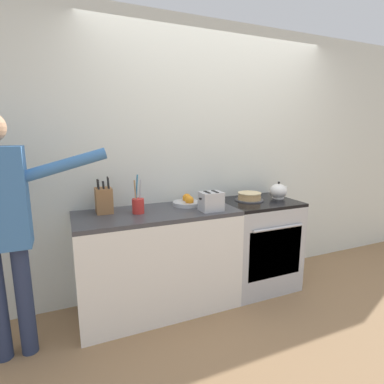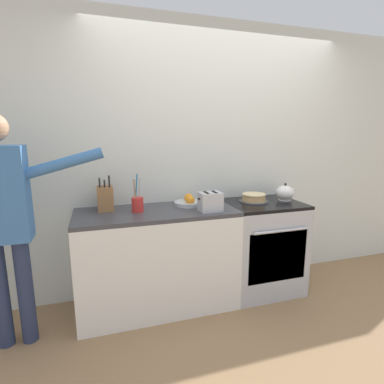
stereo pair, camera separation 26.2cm
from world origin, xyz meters
name	(u,v)px [view 1 (the left image)]	position (x,y,z in m)	size (l,w,h in m)	color
ground_plane	(242,306)	(0.00, 0.00, 0.00)	(16.00, 16.00, 0.00)	#93704C
wall_back	(213,159)	(0.00, 0.62, 1.30)	(8.00, 0.04, 2.60)	silver
counter_cabinet	(158,260)	(-0.70, 0.30, 0.45)	(1.38, 0.60, 0.90)	white
stove_range	(257,243)	(0.34, 0.30, 0.45)	(0.72, 0.63, 0.90)	#B7BABF
layer_cake	(249,197)	(0.27, 0.35, 0.93)	(0.28, 0.28, 0.08)	#4C4C51
tea_kettle	(279,191)	(0.60, 0.32, 0.97)	(0.21, 0.18, 0.17)	white
knife_block	(104,200)	(-1.12, 0.44, 1.00)	(0.13, 0.16, 0.30)	olive
utensil_crock	(138,205)	(-0.86, 0.31, 0.97)	(0.10, 0.10, 0.32)	red
fruit_bowl	(187,202)	(-0.38, 0.40, 0.93)	(0.26, 0.26, 0.10)	#B7BABF
toaster	(211,201)	(-0.26, 0.14, 0.98)	(0.20, 0.15, 0.17)	#B7BABF
person_baker	(2,218)	(-1.80, 0.12, 1.01)	(0.94, 0.20, 1.69)	#283351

